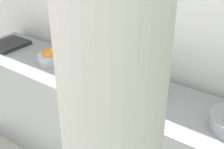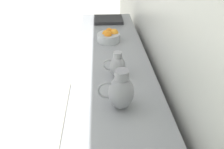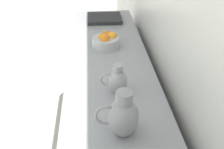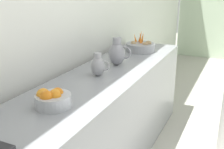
{
  "view_description": "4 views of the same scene",
  "coord_description": "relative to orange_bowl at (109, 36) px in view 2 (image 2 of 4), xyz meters",
  "views": [
    {
      "loc": [
        0.1,
        1.07,
        2.06
      ],
      "look_at": [
        -1.42,
        -0.04,
        1.06
      ],
      "focal_mm": 48.19,
      "sensor_mm": 36.0,
      "label": 1
    },
    {
      "loc": [
        -1.44,
        1.24,
        1.76
      ],
      "look_at": [
        -1.51,
        -0.02,
        0.98
      ],
      "focal_mm": 35.88,
      "sensor_mm": 36.0,
      "label": 2
    },
    {
      "loc": [
        -1.42,
        1.16,
        1.84
      ],
      "look_at": [
        -1.52,
        -0.11,
        1.05
      ],
      "focal_mm": 42.38,
      "sensor_mm": 36.0,
      "label": 3
    },
    {
      "loc": [
        -0.54,
        -2.05,
        1.61
      ],
      "look_at": [
        -1.39,
        -0.25,
        0.96
      ],
      "focal_mm": 44.77,
      "sensor_mm": 36.0,
      "label": 4
    }
  ],
  "objects": [
    {
      "name": "orange_bowl",
      "position": [
        0.0,
        0.0,
        0.0
      ],
      "size": [
        0.22,
        0.22,
        0.12
      ],
      "color": "#ADAFB5",
      "rests_on": "prep_counter"
    },
    {
      "name": "prep_counter",
      "position": [
        -0.01,
        0.59,
        -0.5
      ],
      "size": [
        0.61,
        2.98,
        0.89
      ],
      "primitive_type": "cube",
      "color": "gray",
      "rests_on": "ground_plane"
    },
    {
      "name": "metal_pitcher_short",
      "position": [
        -0.03,
        0.65,
        0.03
      ],
      "size": [
        0.16,
        0.11,
        0.19
      ],
      "color": "#939399",
      "rests_on": "prep_counter"
    },
    {
      "name": "counter_sink_basin",
      "position": [
        -0.02,
        -0.61,
        -0.03
      ],
      "size": [
        0.34,
        0.3,
        0.04
      ],
      "primitive_type": "cube",
      "color": "#232326",
      "rests_on": "prep_counter"
    },
    {
      "name": "metal_pitcher_tall",
      "position": [
        -0.02,
        1.0,
        0.06
      ],
      "size": [
        0.21,
        0.15,
        0.25
      ],
      "color": "gray",
      "rests_on": "prep_counter"
    },
    {
      "name": "tile_wall_left",
      "position": [
        -0.42,
        1.09,
        0.55
      ],
      "size": [
        0.1,
        7.91,
        3.0
      ],
      "primitive_type": "cube",
      "color": "silver",
      "rests_on": "ground_plane"
    }
  ]
}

